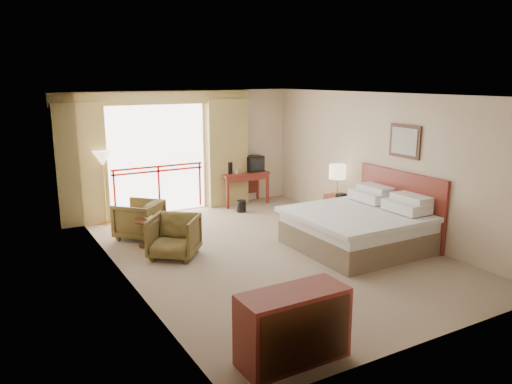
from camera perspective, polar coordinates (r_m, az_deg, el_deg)
floor at (r=8.78m, az=1.59°, el=-6.82°), size 7.00×7.00×0.00m
ceiling at (r=8.27m, az=1.71°, el=11.07°), size 7.00×7.00×0.00m
wall_back at (r=11.51m, az=-7.48°, el=4.74°), size 5.00×0.00×5.00m
wall_front at (r=5.82m, az=19.94°, el=-4.02°), size 5.00×0.00×5.00m
wall_left at (r=7.46m, az=-14.98°, el=-0.04°), size 0.00×7.00×7.00m
wall_right at (r=9.94m, az=14.08°, el=3.17°), size 0.00×7.00×7.00m
balcony_door at (r=11.24m, az=-11.20°, el=3.64°), size 2.40×0.00×2.40m
balcony_railing at (r=11.29m, az=-11.08°, el=1.68°), size 2.09×0.03×1.02m
curtain_left at (r=10.71m, az=-19.37°, el=2.96°), size 1.00×0.26×2.50m
curtain_right at (r=11.74m, az=-3.34°, el=4.49°), size 1.00×0.26×2.50m
valance at (r=11.02m, az=-11.34°, el=10.51°), size 4.40×0.22×0.28m
hvac_vent at (r=11.94m, az=-1.71°, el=9.96°), size 0.50×0.04×0.50m
bed at (r=9.06m, az=11.74°, el=-3.97°), size 2.13×2.06×0.97m
headboard at (r=9.64m, az=16.13°, el=-1.51°), size 0.06×2.10×1.30m
framed_art at (r=9.43m, az=16.63°, el=5.58°), size 0.04×0.72×0.60m
nightstand at (r=10.56m, az=9.32°, el=-1.93°), size 0.41×0.49×0.58m
table_lamp at (r=10.43m, az=9.31°, el=2.25°), size 0.35×0.35×0.62m
phone at (r=10.34m, az=9.70°, el=-0.38°), size 0.20×0.17×0.08m
desk at (r=11.97m, az=-1.61°, el=1.51°), size 1.18×0.57×0.77m
tv at (r=12.00m, az=-0.23°, el=3.27°), size 0.42×0.33×0.38m
coffee_maker at (r=11.71m, az=-3.01°, el=2.77°), size 0.13×0.13×0.28m
cup at (r=11.75m, az=-2.25°, el=2.35°), size 0.07×0.07×0.10m
wastebasket at (r=11.28m, az=-1.69°, el=-1.63°), size 0.27×0.27×0.27m
armchair_far at (r=9.78m, az=-13.12°, el=-5.08°), size 1.09×1.09×0.71m
armchair_near at (r=8.66m, az=-9.26°, el=-7.29°), size 1.09×1.09×0.71m
side_table at (r=9.16m, az=-12.32°, el=-4.05°), size 0.45×0.45×0.49m
book at (r=9.12m, az=-12.37°, el=-3.09°), size 0.22×0.27×0.02m
floor_lamp at (r=10.59m, az=-17.15°, el=3.40°), size 0.39×0.39×1.53m
dresser at (r=5.48m, az=4.28°, el=-15.08°), size 1.19×0.51×0.80m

